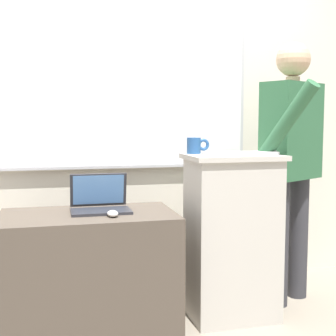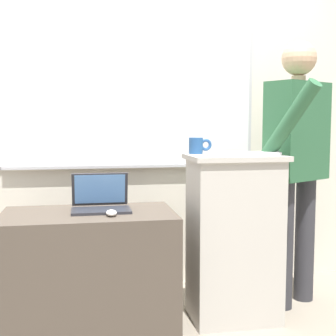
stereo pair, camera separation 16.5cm
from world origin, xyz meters
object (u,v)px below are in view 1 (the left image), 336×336
(laptop, at_px, (100,201))
(computer_mouse_by_keyboard, at_px, (271,152))
(person_presenter, at_px, (291,153))
(lectern_podium, at_px, (232,236))
(wireless_keyboard, at_px, (240,153))
(computer_mouse_by_laptop, at_px, (113,214))
(side_desk, at_px, (89,273))
(coffee_mug, at_px, (195,146))

(laptop, xyz_separation_m, computer_mouse_by_keyboard, (1.03, -0.10, 0.28))
(computer_mouse_by_keyboard, bearing_deg, person_presenter, 37.88)
(lectern_podium, relative_size, laptop, 2.99)
(laptop, bearing_deg, lectern_podium, -4.86)
(laptop, relative_size, computer_mouse_by_keyboard, 3.40)
(lectern_podium, distance_m, computer_mouse_by_keyboard, 0.57)
(laptop, xyz_separation_m, wireless_keyboard, (0.83, -0.12, 0.27))
(person_presenter, relative_size, computer_mouse_by_keyboard, 17.30)
(lectern_podium, height_order, computer_mouse_by_laptop, lectern_podium)
(side_desk, xyz_separation_m, computer_mouse_by_laptop, (0.12, -0.12, 0.36))
(side_desk, height_order, person_presenter, person_presenter)
(lectern_podium, relative_size, coffee_mug, 7.07)
(side_desk, bearing_deg, lectern_podium, -0.30)
(computer_mouse_by_keyboard, distance_m, coffee_mug, 0.47)
(lectern_podium, xyz_separation_m, coffee_mug, (-0.20, 0.13, 0.56))
(computer_mouse_by_laptop, bearing_deg, wireless_keyboard, 5.03)
(wireless_keyboard, relative_size, coffee_mug, 3.09)
(computer_mouse_by_keyboard, relative_size, coffee_mug, 0.70)
(person_presenter, distance_m, coffee_mug, 0.68)
(laptop, bearing_deg, computer_mouse_by_keyboard, -5.73)
(coffee_mug, bearing_deg, side_desk, -169.44)
(lectern_podium, distance_m, person_presenter, 0.70)
(computer_mouse_by_keyboard, bearing_deg, laptop, 174.27)
(person_presenter, height_order, computer_mouse_by_keyboard, person_presenter)
(lectern_podium, relative_size, computer_mouse_by_laptop, 10.17)
(coffee_mug, bearing_deg, lectern_podium, -32.77)
(lectern_podium, height_order, coffee_mug, coffee_mug)
(computer_mouse_by_laptop, bearing_deg, side_desk, 135.13)
(laptop, height_order, computer_mouse_by_keyboard, computer_mouse_by_keyboard)
(wireless_keyboard, distance_m, computer_mouse_by_laptop, 0.84)
(laptop, bearing_deg, wireless_keyboard, -8.18)
(computer_mouse_by_keyboard, bearing_deg, lectern_podium, 171.28)
(laptop, relative_size, computer_mouse_by_laptop, 3.40)
(computer_mouse_by_laptop, bearing_deg, computer_mouse_by_keyboard, 4.85)
(side_desk, height_order, computer_mouse_by_keyboard, computer_mouse_by_keyboard)
(wireless_keyboard, xyz_separation_m, coffee_mug, (-0.23, 0.18, 0.04))
(laptop, bearing_deg, computer_mouse_by_laptop, -74.76)
(wireless_keyboard, height_order, computer_mouse_by_laptop, wireless_keyboard)
(laptop, distance_m, computer_mouse_by_keyboard, 1.08)
(laptop, bearing_deg, coffee_mug, 5.89)
(lectern_podium, xyz_separation_m, computer_mouse_by_keyboard, (0.23, -0.04, 0.52))
(side_desk, relative_size, laptop, 2.91)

